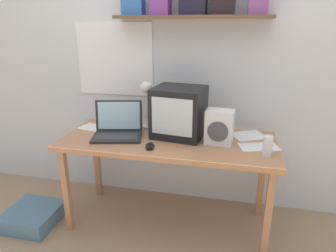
{
  "coord_description": "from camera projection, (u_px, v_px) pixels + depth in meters",
  "views": [
    {
      "loc": [
        0.44,
        -1.98,
        1.52
      ],
      "look_at": [
        0.0,
        0.0,
        0.81
      ],
      "focal_mm": 32.0,
      "sensor_mm": 36.0,
      "label": 1
    }
  ],
  "objects": [
    {
      "name": "ground_plane",
      "position": [
        168.0,
        221.0,
        2.42
      ],
      "size": [
        12.0,
        12.0,
        0.0
      ],
      "primitive_type": "plane",
      "color": "#9F805D"
    },
    {
      "name": "back_wall",
      "position": [
        180.0,
        49.0,
        2.38
      ],
      "size": [
        5.6,
        0.24,
        2.6
      ],
      "color": "silver",
      "rests_on": "ground_plane"
    },
    {
      "name": "corner_desk",
      "position": [
        168.0,
        147.0,
        2.2
      ],
      "size": [
        1.55,
        0.64,
        0.71
      ],
      "color": "#B37950",
      "rests_on": "ground_plane"
    },
    {
      "name": "crt_monitor",
      "position": [
        179.0,
        112.0,
        2.19
      ],
      "size": [
        0.4,
        0.37,
        0.37
      ],
      "rotation": [
        0.0,
        0.0,
        -0.13
      ],
      "color": "black",
      "rests_on": "corner_desk"
    },
    {
      "name": "laptop",
      "position": [
        118.0,
        127.0,
        2.23
      ],
      "size": [
        0.4,
        0.34,
        0.25
      ],
      "rotation": [
        0.0,
        0.0,
        0.23
      ],
      "color": "#232326",
      "rests_on": "corner_desk"
    },
    {
      "name": "desk_lamp",
      "position": [
        147.0,
        96.0,
        2.3
      ],
      "size": [
        0.11,
        0.15,
        0.38
      ],
      "rotation": [
        0.0,
        0.0,
        0.2
      ],
      "color": "silver",
      "rests_on": "corner_desk"
    },
    {
      "name": "juice_glass",
      "position": [
        267.0,
        147.0,
        1.89
      ],
      "size": [
        0.06,
        0.06,
        0.13
      ],
      "color": "white",
      "rests_on": "corner_desk"
    },
    {
      "name": "space_heater",
      "position": [
        219.0,
        127.0,
        2.07
      ],
      "size": [
        0.2,
        0.15,
        0.24
      ],
      "rotation": [
        0.0,
        0.0,
        -0.11
      ],
      "color": "white",
      "rests_on": "corner_desk"
    },
    {
      "name": "computer_mouse",
      "position": [
        150.0,
        146.0,
        2.02
      ],
      "size": [
        0.08,
        0.11,
        0.03
      ],
      "rotation": [
        0.0,
        0.0,
        0.19
      ],
      "color": "black",
      "rests_on": "corner_desk"
    },
    {
      "name": "printed_handout",
      "position": [
        96.0,
        128.0,
        2.4
      ],
      "size": [
        0.3,
        0.21,
        0.0
      ],
      "rotation": [
        0.0,
        0.0,
        -0.24
      ],
      "color": "white",
      "rests_on": "corner_desk"
    },
    {
      "name": "open_notebook",
      "position": [
        259.0,
        147.0,
        2.04
      ],
      "size": [
        0.29,
        0.21,
        0.0
      ],
      "rotation": [
        0.0,
        0.0,
        0.28
      ],
      "color": "white",
      "rests_on": "corner_desk"
    },
    {
      "name": "loose_paper_near_laptop",
      "position": [
        248.0,
        136.0,
        2.24
      ],
      "size": [
        0.3,
        0.28,
        0.0
      ],
      "rotation": [
        0.0,
        0.0,
        0.46
      ],
      "color": "white",
      "rests_on": "corner_desk"
    },
    {
      "name": "floor_cushion",
      "position": [
        33.0,
        216.0,
        2.37
      ],
      "size": [
        0.38,
        0.38,
        0.12
      ],
      "color": "slate",
      "rests_on": "ground_plane"
    }
  ]
}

